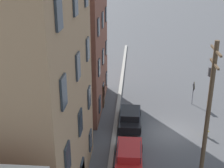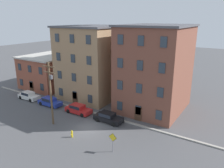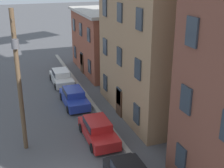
{
  "view_description": "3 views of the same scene",
  "coord_description": "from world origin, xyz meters",
  "views": [
    {
      "loc": [
        -22.97,
        3.02,
        13.3
      ],
      "look_at": [
        -1.79,
        4.63,
        4.91
      ],
      "focal_mm": 50.0,
      "sensor_mm": 36.0,
      "label": 1
    },
    {
      "loc": [
        17.38,
        -21.23,
        14.77
      ],
      "look_at": [
        1.26,
        4.07,
        5.67
      ],
      "focal_mm": 35.0,
      "sensor_mm": 36.0,
      "label": 2
    },
    {
      "loc": [
        13.66,
        -2.33,
        11.15
      ],
      "look_at": [
        0.57,
        2.36,
        6.03
      ],
      "focal_mm": 50.0,
      "sensor_mm": 36.0,
      "label": 3
    }
  ],
  "objects": [
    {
      "name": "car_blue",
      "position": [
        -11.03,
        3.01,
        0.75
      ],
      "size": [
        4.4,
        1.92,
        1.43
      ],
      "color": "#233899",
      "rests_on": "ground_plane"
    },
    {
      "name": "utility_pole",
      "position": [
        -5.18,
        -1.64,
        5.12
      ],
      "size": [
        2.4,
        0.44,
        9.11
      ],
      "color": "brown",
      "rests_on": "ground_plane"
    },
    {
      "name": "apartment_corner",
      "position": [
        -19.6,
        11.09,
        3.48
      ],
      "size": [
        10.17,
        10.69,
        6.94
      ],
      "color": "brown",
      "rests_on": "ground_plane"
    },
    {
      "name": "car_white",
      "position": [
        -16.74,
        3.01,
        0.75
      ],
      "size": [
        4.4,
        1.92,
        1.43
      ],
      "color": "silver",
      "rests_on": "ground_plane"
    },
    {
      "name": "apartment_midblock",
      "position": [
        -7.77,
        11.74,
        6.74
      ],
      "size": [
        10.77,
        11.99,
        13.45
      ],
      "color": "#9E7A56",
      "rests_on": "ground_plane"
    },
    {
      "name": "car_red",
      "position": [
        -4.68,
        3.22,
        0.75
      ],
      "size": [
        4.4,
        1.92,
        1.43
      ],
      "color": "#B21E1E",
      "rests_on": "ground_plane"
    }
  ]
}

